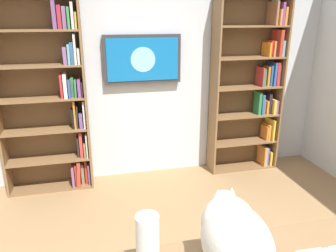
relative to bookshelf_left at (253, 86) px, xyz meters
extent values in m
cube|color=silver|center=(1.29, -0.17, 0.26)|extent=(4.52, 0.06, 2.70)
cube|color=brown|center=(-0.33, 0.02, -0.01)|extent=(0.02, 0.28, 2.16)
cube|color=brown|center=(0.52, 0.02, -0.01)|extent=(0.02, 0.28, 2.16)
cube|color=brown|center=(0.10, -0.11, -0.01)|extent=(0.88, 0.01, 2.16)
cube|color=brown|center=(0.10, 0.02, -1.08)|extent=(0.83, 0.27, 0.02)
cube|color=brown|center=(0.10, 0.02, -0.72)|extent=(0.83, 0.27, 0.02)
cube|color=brown|center=(0.10, 0.02, -0.36)|extent=(0.83, 0.27, 0.02)
cube|color=brown|center=(0.10, 0.02, -0.01)|extent=(0.83, 0.27, 0.02)
cube|color=brown|center=(0.10, 0.02, 0.35)|extent=(0.83, 0.27, 0.02)
cube|color=brown|center=(0.10, 0.02, 0.71)|extent=(0.83, 0.27, 0.02)
cube|color=gold|center=(-0.29, 0.03, -0.98)|extent=(0.03, 0.19, 0.18)
cube|color=#774888|center=(-0.25, 0.03, -0.95)|extent=(0.04, 0.14, 0.24)
cube|color=#6BA1A7|center=(-0.22, 0.01, -0.94)|extent=(0.02, 0.24, 0.25)
cube|color=orange|center=(-0.19, 0.04, -0.94)|extent=(0.03, 0.21, 0.26)
cube|color=orange|center=(-0.30, 0.04, -0.61)|extent=(0.02, 0.13, 0.21)
cube|color=yellow|center=(-0.27, 0.04, -0.57)|extent=(0.02, 0.24, 0.27)
cube|color=orange|center=(-0.23, 0.03, -0.61)|extent=(0.03, 0.18, 0.20)
cube|color=orange|center=(-0.20, 0.03, -0.62)|extent=(0.02, 0.17, 0.18)
cube|color=#81557C|center=(-0.29, 0.04, -0.27)|extent=(0.03, 0.18, 0.17)
cube|color=gold|center=(-0.25, 0.04, -0.26)|extent=(0.03, 0.22, 0.18)
cube|color=#2A212C|center=(-0.21, 0.03, -0.22)|extent=(0.04, 0.14, 0.26)
cube|color=orange|center=(-0.17, 0.02, -0.27)|extent=(0.02, 0.20, 0.17)
cube|color=#A0633C|center=(-0.14, 0.02, -0.26)|extent=(0.03, 0.14, 0.19)
cube|color=#33578C|center=(-0.10, 0.03, -0.23)|extent=(0.04, 0.19, 0.25)
cube|color=#2B7E48|center=(-0.06, 0.04, -0.21)|extent=(0.04, 0.15, 0.28)
cube|color=#5AA1A9|center=(-0.30, 0.03, 0.13)|extent=(0.02, 0.14, 0.25)
cube|color=red|center=(-0.26, 0.04, 0.15)|extent=(0.04, 0.17, 0.29)
cube|color=#305597|center=(-0.22, 0.02, 0.15)|extent=(0.03, 0.21, 0.28)
cube|color=#29589C|center=(-0.19, 0.03, 0.13)|extent=(0.02, 0.14, 0.25)
cube|color=orange|center=(-0.15, 0.03, 0.12)|extent=(0.03, 0.14, 0.24)
cube|color=#2F794A|center=(-0.11, 0.02, 0.11)|extent=(0.04, 0.12, 0.22)
cube|color=#3E7650|center=(-0.09, 0.02, 0.11)|extent=(0.02, 0.20, 0.21)
cube|color=#B13837|center=(-0.06, 0.03, 0.12)|extent=(0.02, 0.20, 0.23)
cube|color=#70A5B0|center=(-0.29, 0.02, 0.45)|extent=(0.04, 0.21, 0.19)
cube|color=#B33726|center=(-0.25, 0.03, 0.52)|extent=(0.04, 0.23, 0.31)
cube|color=#7F558D|center=(-0.21, 0.02, 0.45)|extent=(0.04, 0.15, 0.18)
cube|color=orange|center=(-0.18, 0.02, 0.45)|extent=(0.02, 0.22, 0.18)
cube|color=red|center=(-0.15, 0.03, 0.45)|extent=(0.02, 0.14, 0.18)
cube|color=orange|center=(-0.12, 0.03, 0.44)|extent=(0.02, 0.20, 0.16)
cube|color=orange|center=(-0.29, 0.03, 0.82)|extent=(0.03, 0.16, 0.20)
cube|color=#844285|center=(-0.25, 0.03, 0.84)|extent=(0.04, 0.17, 0.25)
cube|color=orange|center=(-0.21, 0.03, 0.81)|extent=(0.02, 0.20, 0.18)
cube|color=beige|center=(-0.18, 0.03, 0.86)|extent=(0.03, 0.13, 0.28)
cube|color=#996340|center=(-0.15, 0.03, 0.85)|extent=(0.03, 0.24, 0.26)
cube|color=brown|center=(2.03, 0.02, -0.02)|extent=(0.02, 0.28, 2.13)
cube|color=brown|center=(2.48, -0.11, -0.02)|extent=(0.93, 0.01, 2.13)
cube|color=brown|center=(2.48, 0.02, -1.08)|extent=(0.89, 0.27, 0.02)
cube|color=brown|center=(2.48, 0.02, -0.72)|extent=(0.89, 0.27, 0.02)
cube|color=brown|center=(2.48, 0.02, -0.37)|extent=(0.89, 0.27, 0.02)
cube|color=brown|center=(2.48, 0.02, -0.02)|extent=(0.89, 0.27, 0.02)
cube|color=brown|center=(2.48, 0.02, 0.33)|extent=(0.89, 0.27, 0.02)
cube|color=brown|center=(2.48, 0.02, 0.69)|extent=(0.89, 0.27, 0.02)
cube|color=slate|center=(2.06, 0.02, -0.94)|extent=(0.02, 0.18, 0.24)
cube|color=#AD2F25|center=(2.09, 0.02, -0.92)|extent=(0.03, 0.12, 0.29)
cube|color=olive|center=(2.13, 0.01, -0.94)|extent=(0.03, 0.14, 0.25)
cube|color=#B3392A|center=(2.18, 0.04, -0.91)|extent=(0.06, 0.22, 0.31)
cube|color=#B83F29|center=(2.21, 0.04, -0.93)|extent=(0.02, 0.15, 0.26)
cube|color=#80527A|center=(2.24, 0.04, -0.94)|extent=(0.03, 0.23, 0.24)
cube|color=silver|center=(2.06, 0.03, -0.58)|extent=(0.02, 0.17, 0.27)
cube|color=olive|center=(2.09, 0.03, -0.63)|extent=(0.02, 0.22, 0.16)
cube|color=#BF3C38|center=(2.12, 0.03, -0.56)|extent=(0.03, 0.17, 0.30)
cube|color=#282321|center=(2.15, 0.02, -0.59)|extent=(0.02, 0.14, 0.24)
cube|color=silver|center=(2.06, 0.03, -0.21)|extent=(0.02, 0.17, 0.30)
cube|color=#734B90|center=(2.10, 0.03, -0.28)|extent=(0.04, 0.18, 0.16)
cube|color=black|center=(2.14, 0.02, -0.23)|extent=(0.03, 0.19, 0.26)
cube|color=orange|center=(2.16, 0.01, -0.20)|extent=(0.02, 0.22, 0.32)
cube|color=black|center=(2.18, 0.04, -0.25)|extent=(0.03, 0.14, 0.22)
cube|color=black|center=(2.06, 0.04, 0.07)|extent=(0.02, 0.17, 0.17)
cube|color=#82428B|center=(2.09, 0.04, 0.09)|extent=(0.03, 0.19, 0.19)
cube|color=#397352|center=(2.12, 0.02, 0.09)|extent=(0.02, 0.21, 0.19)
cube|color=#35753B|center=(2.16, 0.02, 0.10)|extent=(0.03, 0.15, 0.21)
cube|color=#394A8E|center=(2.19, 0.04, 0.09)|extent=(0.02, 0.20, 0.19)
cube|color=silver|center=(2.23, 0.04, 0.12)|extent=(0.04, 0.20, 0.26)
cube|color=#B72A2F|center=(2.27, 0.03, 0.12)|extent=(0.02, 0.19, 0.25)
cube|color=beige|center=(2.06, 0.03, 0.42)|extent=(0.03, 0.17, 0.16)
cube|color=silver|center=(2.09, 0.04, 0.50)|extent=(0.02, 0.20, 0.31)
cube|color=#31558A|center=(2.13, 0.04, 0.46)|extent=(0.04, 0.18, 0.23)
cube|color=#5DA59E|center=(2.16, 0.04, 0.45)|extent=(0.02, 0.19, 0.21)
cube|color=#87588D|center=(2.20, 0.02, 0.43)|extent=(0.04, 0.18, 0.18)
cube|color=gold|center=(2.06, 0.04, 0.78)|extent=(0.02, 0.16, 0.17)
cube|color=silver|center=(2.09, 0.04, 0.83)|extent=(0.03, 0.19, 0.26)
cube|color=#398549|center=(2.13, 0.03, 0.80)|extent=(0.02, 0.24, 0.21)
cube|color=slate|center=(2.17, 0.04, 0.81)|extent=(0.04, 0.14, 0.22)
cube|color=#AC2937|center=(2.22, 0.01, 0.81)|extent=(0.04, 0.18, 0.23)
cube|color=#71497F|center=(2.26, 0.04, 0.83)|extent=(0.04, 0.16, 0.27)
cube|color=#333338|center=(1.37, -0.09, 0.35)|extent=(0.88, 0.06, 0.55)
cube|color=#146BB2|center=(1.37, -0.05, 0.35)|extent=(0.81, 0.01, 0.48)
cylinder|color=#8CCCEA|center=(1.37, -0.05, 0.35)|extent=(0.28, 0.00, 0.28)
ellipsoid|color=silver|center=(1.37, 2.53, -0.14)|extent=(0.30, 0.44, 0.33)
ellipsoid|color=silver|center=(1.37, 2.43, -0.10)|extent=(0.26, 0.24, 0.25)
sphere|color=silver|center=(1.37, 2.38, -0.03)|extent=(0.13, 0.13, 0.13)
cone|color=silver|center=(1.34, 2.38, 0.02)|extent=(0.06, 0.06, 0.07)
cone|color=silver|center=(1.41, 2.38, 0.02)|extent=(0.06, 0.06, 0.07)
cone|color=beige|center=(1.34, 2.38, 0.01)|extent=(0.03, 0.03, 0.05)
cone|color=beige|center=(1.41, 2.38, 0.01)|extent=(0.03, 0.03, 0.05)
cylinder|color=silver|center=(0.86, 2.53, -0.29)|extent=(0.02, 0.02, 0.01)
cylinder|color=white|center=(1.75, 2.40, -0.17)|extent=(0.11, 0.11, 0.28)
camera|label=1|loc=(1.95, 3.64, 0.83)|focal=34.87mm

